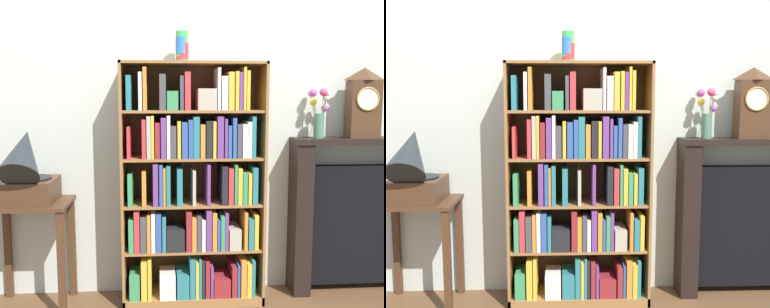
# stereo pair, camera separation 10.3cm
# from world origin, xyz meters

# --- Properties ---
(ground_plane) EXTENTS (7.58, 6.40, 0.02)m
(ground_plane) POSITION_xyz_m (0.00, 0.00, -0.01)
(ground_plane) COLOR brown
(wall_back) EXTENTS (4.58, 0.08, 2.60)m
(wall_back) POSITION_xyz_m (0.07, 0.28, 1.30)
(wall_back) COLOR beige
(wall_back) RESTS_ON ground
(bookshelf) EXTENTS (0.94, 0.33, 1.62)m
(bookshelf) POSITION_xyz_m (0.01, 0.06, 0.75)
(bookshelf) COLOR olive
(bookshelf) RESTS_ON ground
(cup_stack) EXTENTS (0.09, 0.09, 0.20)m
(cup_stack) POSITION_xyz_m (-0.07, 0.10, 1.72)
(cup_stack) COLOR #28B2B7
(cup_stack) RESTS_ON bookshelf
(side_table_left) EXTENTS (0.50, 0.41, 0.72)m
(side_table_left) POSITION_xyz_m (-1.06, 0.03, 0.51)
(side_table_left) COLOR #472D1C
(side_table_left) RESTS_ON ground
(gramophone) EXTENTS (0.32, 0.50, 0.55)m
(gramophone) POSITION_xyz_m (-1.06, -0.03, 0.94)
(gramophone) COLOR #472D1C
(gramophone) RESTS_ON side_table_left
(fireplace_mantel) EXTENTS (0.98, 0.22, 1.11)m
(fireplace_mantel) POSITION_xyz_m (1.20, 0.14, 0.55)
(fireplace_mantel) COLOR black
(fireplace_mantel) RESTS_ON ground
(mantel_clock) EXTENTS (0.21, 0.13, 0.48)m
(mantel_clock) POSITION_xyz_m (1.19, 0.12, 1.35)
(mantel_clock) COLOR #472D1C
(mantel_clock) RESTS_ON fireplace_mantel
(flower_vase) EXTENTS (0.15, 0.17, 0.34)m
(flower_vase) POSITION_xyz_m (0.88, 0.13, 1.30)
(flower_vase) COLOR #4C7A60
(flower_vase) RESTS_ON fireplace_mantel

